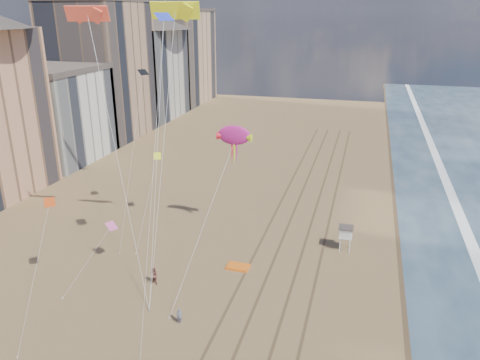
{
  "coord_description": "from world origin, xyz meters",
  "views": [
    {
      "loc": [
        9.8,
        -18.43,
        26.21
      ],
      "look_at": [
        -2.47,
        26.0,
        9.5
      ],
      "focal_mm": 35.0,
      "sensor_mm": 36.0,
      "label": 1
    }
  ],
  "objects_px": {
    "grounded_kite": "(238,267)",
    "kite_flyer_b": "(154,276)",
    "kite_flyer_a": "(179,316)",
    "show_kite": "(234,136)",
    "lifeguard_stand": "(346,232)"
  },
  "relations": [
    {
      "from": "grounded_kite",
      "to": "kite_flyer_b",
      "type": "bearing_deg",
      "value": -141.68
    },
    {
      "from": "lifeguard_stand",
      "to": "kite_flyer_a",
      "type": "bearing_deg",
      "value": -126.88
    },
    {
      "from": "lifeguard_stand",
      "to": "kite_flyer_b",
      "type": "bearing_deg",
      "value": -145.57
    },
    {
      "from": "kite_flyer_a",
      "to": "kite_flyer_b",
      "type": "xyz_separation_m",
      "value": [
        -4.92,
        5.22,
        0.19
      ]
    },
    {
      "from": "kite_flyer_a",
      "to": "grounded_kite",
      "type": "bearing_deg",
      "value": 65.57
    },
    {
      "from": "grounded_kite",
      "to": "show_kite",
      "type": "distance_m",
      "value": 14.77
    },
    {
      "from": "show_kite",
      "to": "kite_flyer_a",
      "type": "height_order",
      "value": "show_kite"
    },
    {
      "from": "show_kite",
      "to": "kite_flyer_a",
      "type": "bearing_deg",
      "value": -89.9
    },
    {
      "from": "lifeguard_stand",
      "to": "show_kite",
      "type": "xyz_separation_m",
      "value": [
        -13.3,
        0.11,
        10.48
      ]
    },
    {
      "from": "kite_flyer_a",
      "to": "kite_flyer_b",
      "type": "bearing_deg",
      "value": 121.79
    },
    {
      "from": "grounded_kite",
      "to": "kite_flyer_a",
      "type": "xyz_separation_m",
      "value": [
        -2.43,
        -10.59,
        0.62
      ]
    },
    {
      "from": "lifeguard_stand",
      "to": "show_kite",
      "type": "bearing_deg",
      "value": 179.51
    },
    {
      "from": "lifeguard_stand",
      "to": "grounded_kite",
      "type": "bearing_deg",
      "value": -146.8
    },
    {
      "from": "kite_flyer_b",
      "to": "grounded_kite",
      "type": "bearing_deg",
      "value": 57.75
    },
    {
      "from": "kite_flyer_a",
      "to": "lifeguard_stand",
      "type": "bearing_deg",
      "value": 41.59
    }
  ]
}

